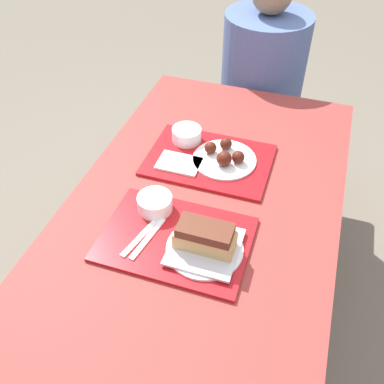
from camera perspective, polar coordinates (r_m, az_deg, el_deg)
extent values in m
plane|color=#706656|center=(1.96, 1.17, -17.27)|extent=(12.00, 12.00, 0.00)
cube|color=maroon|center=(1.37, 1.60, -1.86)|extent=(0.84, 1.45, 0.04)
cylinder|color=maroon|center=(2.16, -2.66, 4.73)|extent=(0.07, 0.07, 0.72)
cylinder|color=maroon|center=(2.07, 16.30, 0.65)|extent=(0.07, 0.07, 0.72)
cube|color=maroon|center=(2.27, 8.59, 9.12)|extent=(0.80, 0.28, 0.04)
cylinder|color=maroon|center=(2.47, 0.32, 6.14)|extent=(0.06, 0.06, 0.43)
cylinder|color=maroon|center=(2.40, 15.91, 2.83)|extent=(0.06, 0.06, 0.43)
cube|color=#B21419|center=(1.24, -2.19, -6.28)|extent=(0.43, 0.30, 0.01)
cube|color=#B21419|center=(1.50, 2.29, 4.29)|extent=(0.43, 0.30, 0.01)
cylinder|color=white|center=(1.30, -4.97, -1.49)|extent=(0.11, 0.11, 0.05)
cylinder|color=beige|center=(1.29, -5.02, -0.91)|extent=(0.09, 0.09, 0.01)
cylinder|color=white|center=(1.20, 1.70, -7.54)|extent=(0.22, 0.22, 0.01)
cube|color=silver|center=(1.20, 1.71, -7.30)|extent=(0.19, 0.19, 0.01)
cube|color=tan|center=(1.17, 1.74, -6.40)|extent=(0.17, 0.07, 0.05)
cube|color=#562819|center=(1.14, 1.78, -5.13)|extent=(0.15, 0.08, 0.03)
cube|color=white|center=(1.24, -6.86, -5.92)|extent=(0.06, 0.17, 0.00)
cube|color=white|center=(1.23, -5.92, -6.18)|extent=(0.05, 0.17, 0.00)
cylinder|color=white|center=(1.56, -0.72, 7.66)|extent=(0.11, 0.11, 0.05)
cylinder|color=beige|center=(1.55, -0.72, 8.22)|extent=(0.09, 0.09, 0.01)
cylinder|color=white|center=(1.49, 4.34, 4.36)|extent=(0.22, 0.22, 0.01)
sphere|color=#4C190F|center=(1.46, 6.18, 4.65)|extent=(0.04, 0.04, 0.04)
sphere|color=#4C190F|center=(1.52, 4.61, 6.42)|extent=(0.04, 0.04, 0.04)
sphere|color=#4C190F|center=(1.49, 2.48, 5.92)|extent=(0.04, 0.04, 0.04)
sphere|color=#4C190F|center=(1.44, 4.30, 4.46)|extent=(0.05, 0.05, 0.05)
cube|color=white|center=(1.47, -1.75, 3.85)|extent=(0.15, 0.10, 0.01)
cylinder|color=#4C6093|center=(2.13, 9.48, 15.52)|extent=(0.39, 0.39, 0.54)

